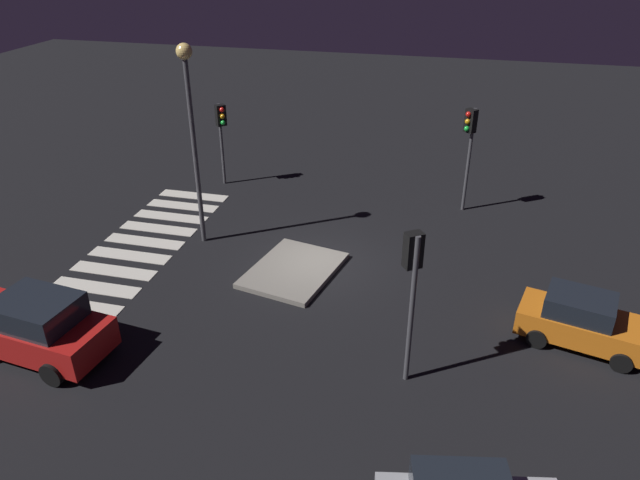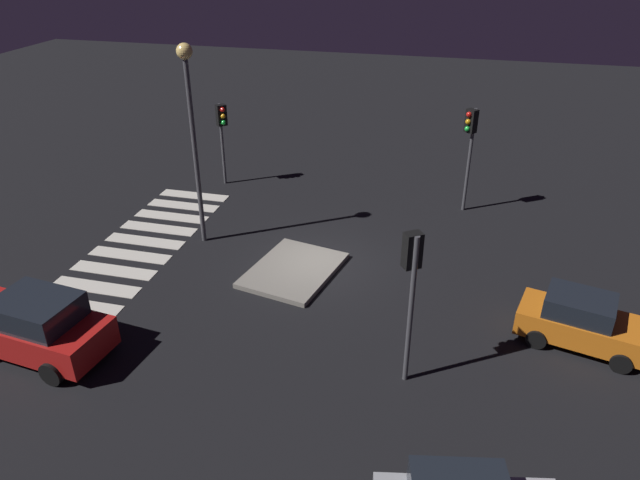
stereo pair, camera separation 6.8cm
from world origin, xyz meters
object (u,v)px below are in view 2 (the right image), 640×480
at_px(traffic_island, 294,270).
at_px(traffic_light_south, 222,125).
at_px(street_lamp, 191,113).
at_px(car_orange, 583,322).
at_px(traffic_light_north, 411,272).
at_px(car_red, 35,326).
at_px(traffic_light_west, 470,135).

relative_size(traffic_island, traffic_light_south, 1.08).
height_order(traffic_island, street_lamp, street_lamp).
bearing_deg(traffic_island, car_orange, 78.79).
bearing_deg(street_lamp, car_orange, 76.10).
relative_size(traffic_light_south, traffic_light_north, 0.87).
relative_size(car_orange, street_lamp, 0.52).
bearing_deg(traffic_light_south, car_red, -46.89).
height_order(car_orange, traffic_light_west, traffic_light_west).
bearing_deg(street_lamp, traffic_island, 70.21).
xyz_separation_m(traffic_light_west, traffic_light_north, (11.35, -1.18, -0.04)).
bearing_deg(traffic_island, traffic_light_north, 44.62).
bearing_deg(street_lamp, traffic_light_north, 55.01).
height_order(traffic_light_south, traffic_light_north, traffic_light_north).
distance_m(car_orange, traffic_light_west, 9.79).
height_order(car_orange, traffic_light_north, traffic_light_north).
bearing_deg(traffic_light_south, street_lamp, -31.75).
bearing_deg(street_lamp, car_red, -13.04).
bearing_deg(traffic_light_north, traffic_light_west, -40.60).
bearing_deg(traffic_light_west, car_orange, 62.80).
bearing_deg(traffic_light_west, traffic_light_south, -52.06).
height_order(traffic_island, car_red, car_red).
relative_size(traffic_island, car_red, 0.91).
height_order(car_red, street_lamp, street_lamp).
height_order(traffic_light_south, street_lamp, street_lamp).
bearing_deg(traffic_light_south, traffic_light_west, 43.62).
relative_size(car_orange, car_red, 0.86).
bearing_deg(car_red, street_lamp, -96.15).
relative_size(traffic_light_south, street_lamp, 0.51).
xyz_separation_m(car_red, street_lamp, (-7.62, 1.76, 4.23)).
bearing_deg(car_orange, traffic_light_west, 127.58).
height_order(car_orange, traffic_light_south, traffic_light_south).
bearing_deg(car_red, traffic_island, -127.08).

